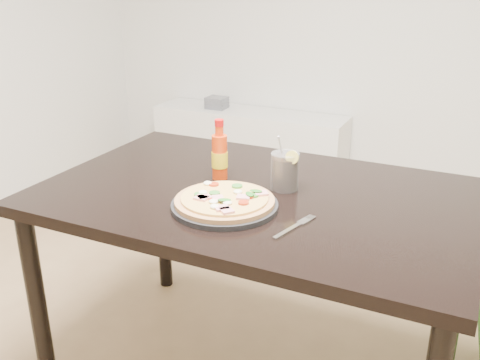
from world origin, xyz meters
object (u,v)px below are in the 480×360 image
at_px(pizza, 225,200).
at_px(fork, 296,226).
at_px(media_console, 249,145).
at_px(cola_cup, 285,172).
at_px(dining_table, 255,214).
at_px(plate, 225,205).
at_px(hot_sauce_bottle, 220,156).

bearing_deg(pizza, fork, -7.12).
distance_m(fork, media_console, 2.41).
bearing_deg(cola_cup, dining_table, -143.05).
relative_size(dining_table, cola_cup, 7.63).
xyz_separation_m(fork, media_console, (-1.09, 2.09, -0.50)).
bearing_deg(dining_table, plate, -100.12).
distance_m(dining_table, pizza, 0.20).
bearing_deg(dining_table, fork, -43.09).
bearing_deg(cola_cup, media_console, 117.64).
relative_size(dining_table, media_console, 1.00).
height_order(dining_table, plate, plate).
bearing_deg(dining_table, media_console, 114.99).
distance_m(plate, cola_cup, 0.26).
bearing_deg(media_console, plate, -67.52).
distance_m(pizza, cola_cup, 0.25).
relative_size(dining_table, plate, 4.29).
bearing_deg(cola_cup, pizza, -115.42).
height_order(dining_table, fork, fork).
relative_size(plate, media_console, 0.23).
bearing_deg(plate, fork, -7.28).
bearing_deg(fork, media_console, 133.02).
bearing_deg(plate, pizza, -58.49).
height_order(dining_table, media_console, dining_table).
relative_size(hot_sauce_bottle, fork, 1.13).
height_order(hot_sauce_bottle, cola_cup, hot_sauce_bottle).
height_order(hot_sauce_bottle, fork, hot_sauce_bottle).
height_order(plate, media_console, plate).
bearing_deg(hot_sauce_bottle, plate, -59.36).
relative_size(cola_cup, media_console, 0.13).
bearing_deg(cola_cup, fork, -62.62).
bearing_deg(media_console, fork, -62.39).
xyz_separation_m(plate, media_console, (-0.85, 2.06, -0.51)).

